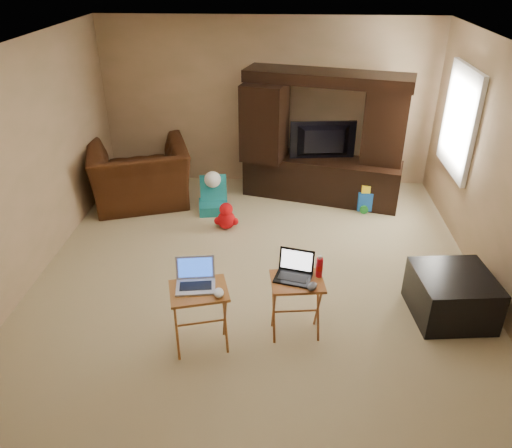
# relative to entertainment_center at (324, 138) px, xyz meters

# --- Properties ---
(floor) EXTENTS (5.50, 5.50, 0.00)m
(floor) POSITION_rel_entertainment_center_xyz_m (-0.83, -2.15, -0.93)
(floor) COLOR #C8BA8A
(floor) RESTS_ON ground
(ceiling) EXTENTS (5.50, 5.50, 0.00)m
(ceiling) POSITION_rel_entertainment_center_xyz_m (-0.83, -2.15, 1.57)
(ceiling) COLOR silver
(ceiling) RESTS_ON ground
(wall_back) EXTENTS (5.00, 0.00, 5.00)m
(wall_back) POSITION_rel_entertainment_center_xyz_m (-0.83, 0.60, 0.32)
(wall_back) COLOR tan
(wall_back) RESTS_ON ground
(wall_front) EXTENTS (5.00, 0.00, 5.00)m
(wall_front) POSITION_rel_entertainment_center_xyz_m (-0.83, -4.90, 0.32)
(wall_front) COLOR tan
(wall_front) RESTS_ON ground
(wall_left) EXTENTS (0.00, 5.50, 5.50)m
(wall_left) POSITION_rel_entertainment_center_xyz_m (-3.33, -2.15, 0.32)
(wall_left) COLOR tan
(wall_left) RESTS_ON ground
(wall_right) EXTENTS (0.00, 5.50, 5.50)m
(wall_right) POSITION_rel_entertainment_center_xyz_m (1.67, -2.15, 0.32)
(wall_right) COLOR tan
(wall_right) RESTS_ON ground
(window_pane) EXTENTS (0.00, 1.20, 1.20)m
(window_pane) POSITION_rel_entertainment_center_xyz_m (1.65, -0.60, 0.47)
(window_pane) COLOR white
(window_pane) RESTS_ON ground
(window_frame) EXTENTS (0.06, 1.14, 1.34)m
(window_frame) POSITION_rel_entertainment_center_xyz_m (1.63, -0.60, 0.47)
(window_frame) COLOR white
(window_frame) RESTS_ON ground
(entertainment_center) EXTENTS (2.34, 1.12, 1.86)m
(entertainment_center) POSITION_rel_entertainment_center_xyz_m (0.00, 0.00, 0.00)
(entertainment_center) COLOR black
(entertainment_center) RESTS_ON floor
(television) EXTENTS (0.95, 0.23, 0.54)m
(television) POSITION_rel_entertainment_center_xyz_m (-0.00, -0.04, -0.04)
(television) COLOR black
(television) RESTS_ON entertainment_center
(recliner) EXTENTS (1.66, 1.55, 0.88)m
(recliner) POSITION_rel_entertainment_center_xyz_m (-2.62, -0.35, -0.49)
(recliner) COLOR #42220E
(recliner) RESTS_ON floor
(child_rocker) EXTENTS (0.45, 0.49, 0.50)m
(child_rocker) POSITION_rel_entertainment_center_xyz_m (-1.55, -0.57, -0.68)
(child_rocker) COLOR #16767C
(child_rocker) RESTS_ON floor
(plush_toy) EXTENTS (0.34, 0.28, 0.37)m
(plush_toy) POSITION_rel_entertainment_center_xyz_m (-1.30, -1.03, -0.74)
(plush_toy) COLOR red
(plush_toy) RESTS_ON floor
(push_toy) EXTENTS (0.57, 0.42, 0.42)m
(push_toy) POSITION_rel_entertainment_center_xyz_m (0.77, -0.33, -0.72)
(push_toy) COLOR blue
(push_toy) RESTS_ON floor
(ottoman) EXTENTS (0.82, 0.82, 0.48)m
(ottoman) POSITION_rel_entertainment_center_xyz_m (1.17, -2.70, -0.69)
(ottoman) COLOR black
(ottoman) RESTS_ON floor
(tray_table_left) EXTENTS (0.60, 0.53, 0.66)m
(tray_table_left) POSITION_rel_entertainment_center_xyz_m (-1.28, -3.32, -0.60)
(tray_table_left) COLOR #AB5E29
(tray_table_left) RESTS_ON floor
(tray_table_right) EXTENTS (0.53, 0.45, 0.63)m
(tray_table_right) POSITION_rel_entertainment_center_xyz_m (-0.40, -3.08, -0.62)
(tray_table_right) COLOR #A16127
(tray_table_right) RESTS_ON floor
(laptop_left) EXTENTS (0.38, 0.33, 0.24)m
(laptop_left) POSITION_rel_entertainment_center_xyz_m (-1.31, -3.29, -0.15)
(laptop_left) COLOR #BBBABF
(laptop_left) RESTS_ON tray_table_left
(laptop_right) EXTENTS (0.38, 0.34, 0.24)m
(laptop_right) POSITION_rel_entertainment_center_xyz_m (-0.44, -3.06, -0.18)
(laptop_right) COLOR black
(laptop_right) RESTS_ON tray_table_right
(mouse_left) EXTENTS (0.10, 0.14, 0.05)m
(mouse_left) POSITION_rel_entertainment_center_xyz_m (-1.09, -3.39, -0.24)
(mouse_left) COLOR white
(mouse_left) RESTS_ON tray_table_left
(mouse_right) EXTENTS (0.12, 0.15, 0.05)m
(mouse_right) POSITION_rel_entertainment_center_xyz_m (-0.27, -3.20, -0.27)
(mouse_right) COLOR #404045
(mouse_right) RESTS_ON tray_table_right
(water_bottle) EXTENTS (0.06, 0.06, 0.19)m
(water_bottle) POSITION_rel_entertainment_center_xyz_m (-0.20, -3.00, -0.20)
(water_bottle) COLOR red
(water_bottle) RESTS_ON tray_table_right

